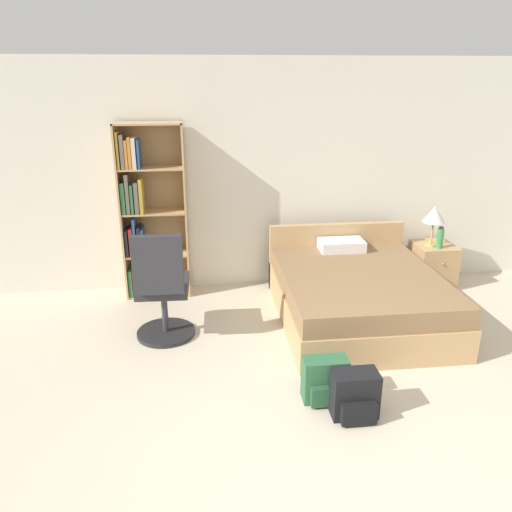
% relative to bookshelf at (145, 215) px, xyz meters
% --- Properties ---
extents(ground_plane, '(14.00, 14.00, 0.00)m').
position_rel_bookshelf_xyz_m(ground_plane, '(1.55, -3.01, -0.95)').
color(ground_plane, beige).
extents(wall_back, '(9.00, 0.06, 2.60)m').
position_rel_bookshelf_xyz_m(wall_back, '(1.55, 0.22, 0.35)').
color(wall_back, silver).
rests_on(wall_back, ground_plane).
extents(bookshelf, '(0.71, 0.32, 1.94)m').
position_rel_bookshelf_xyz_m(bookshelf, '(0.00, 0.00, 0.00)').
color(bookshelf, tan).
rests_on(bookshelf, ground_plane).
extents(bed, '(1.58, 1.90, 0.78)m').
position_rel_bookshelf_xyz_m(bed, '(2.18, -0.86, -0.67)').
color(bed, tan).
rests_on(bed, ground_plane).
extents(office_chair, '(0.57, 0.61, 1.11)m').
position_rel_bookshelf_xyz_m(office_chair, '(0.22, -1.11, -0.44)').
color(office_chair, '#232326').
rests_on(office_chair, ground_plane).
extents(nightstand, '(0.45, 0.49, 0.51)m').
position_rel_bookshelf_xyz_m(nightstand, '(3.36, -0.12, -0.69)').
color(nightstand, tan).
rests_on(nightstand, ground_plane).
extents(table_lamp, '(0.26, 0.26, 0.47)m').
position_rel_bookshelf_xyz_m(table_lamp, '(3.29, -0.13, -0.07)').
color(table_lamp, tan).
rests_on(table_lamp, nightstand).
extents(water_bottle, '(0.08, 0.08, 0.26)m').
position_rel_bookshelf_xyz_m(water_bottle, '(3.35, -0.23, -0.31)').
color(water_bottle, '#3F8C4C').
rests_on(water_bottle, nightstand).
extents(backpack_black, '(0.34, 0.27, 0.36)m').
position_rel_bookshelf_xyz_m(backpack_black, '(1.69, -2.42, -0.78)').
color(backpack_black, black).
rests_on(backpack_black, ground_plane).
extents(backpack_green, '(0.34, 0.23, 0.36)m').
position_rel_bookshelf_xyz_m(backpack_green, '(1.52, -2.21, -0.78)').
color(backpack_green, '#2D603D').
rests_on(backpack_green, ground_plane).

